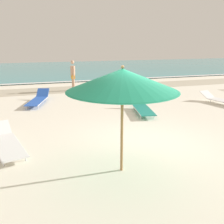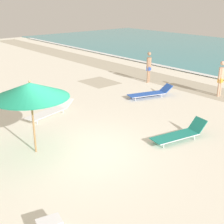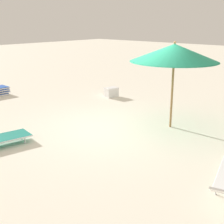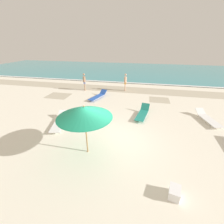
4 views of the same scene
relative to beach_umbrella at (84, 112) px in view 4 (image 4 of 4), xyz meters
name	(u,v)px [view 4 (image 4 of 4)]	position (x,y,z in m)	size (l,w,h in m)	color
ground_plane	(111,143)	(0.90, 0.98, -2.14)	(60.00, 60.00, 0.16)	silver
ocean_water	(137,70)	(0.90, 21.94, -2.03)	(60.00, 18.18, 0.07)	teal
beach_umbrella	(84,112)	(0.00, 0.00, 0.00)	(2.36, 2.36, 2.36)	#9E7547
sun_lounger_under_umbrella	(59,122)	(-2.60, 2.00, -1.85)	(1.20, 2.43, 0.49)	white
sun_lounger_beside_umbrella	(143,113)	(2.40, 4.27, -1.84)	(0.98, 2.18, 0.61)	#1E8475
sun_lounger_near_water_left	(98,96)	(-1.67, 7.09, -1.85)	(1.24, 2.38, 0.53)	blue
sun_lounger_near_water_right	(208,118)	(6.54, 4.45, -1.85)	(1.15, 2.31, 0.46)	white
beachgoer_wading_adult	(84,81)	(-3.72, 9.10, -1.06)	(0.28, 0.42, 1.76)	#A37A5B
beachgoer_shoreline_child	(125,81)	(0.42, 9.87, -1.06)	(0.27, 0.45, 1.76)	tan
cooler_box	(174,193)	(3.62, -1.53, -1.87)	(0.46, 0.57, 0.37)	white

